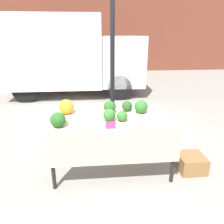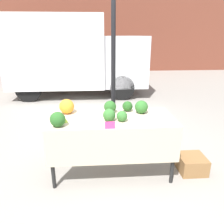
{
  "view_description": "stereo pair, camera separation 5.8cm",
  "coord_description": "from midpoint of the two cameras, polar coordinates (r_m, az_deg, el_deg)",
  "views": [
    {
      "loc": [
        -0.25,
        -2.76,
        1.9
      ],
      "look_at": [
        0.0,
        0.0,
        0.92
      ],
      "focal_mm": 35.0,
      "sensor_mm": 36.0,
      "label": 1
    },
    {
      "loc": [
        -0.19,
        -2.76,
        1.9
      ],
      "look_at": [
        0.0,
        0.0,
        0.92
      ],
      "focal_mm": 35.0,
      "sensor_mm": 36.0,
      "label": 2
    }
  ],
  "objects": [
    {
      "name": "ground_plane",
      "position": [
        3.36,
        -0.51,
        -15.02
      ],
      "size": [
        40.0,
        40.0,
        0.0
      ],
      "primitive_type": "plane",
      "color": "gray"
    },
    {
      "name": "building_facade",
      "position": [
        12.54,
        -4.54,
        24.07
      ],
      "size": [
        16.0,
        0.6,
        5.84
      ],
      "color": "brown",
      "rests_on": "ground_plane"
    },
    {
      "name": "tent_pole",
      "position": [
        3.52,
        -0.37,
        9.17
      ],
      "size": [
        0.07,
        0.07,
        2.54
      ],
      "color": "black",
      "rests_on": "ground_plane"
    },
    {
      "name": "parked_truck",
      "position": [
        7.41,
        -11.03,
        14.54
      ],
      "size": [
        4.27,
        2.02,
        2.47
      ],
      "color": "white",
      "rests_on": "ground_plane"
    },
    {
      "name": "market_table",
      "position": [
        2.95,
        -0.45,
        -4.01
      ],
      "size": [
        1.69,
        0.77,
        0.84
      ],
      "color": "beige",
      "rests_on": "ground_plane"
    },
    {
      "name": "orange_cauliflower",
      "position": [
        3.14,
        -12.36,
        1.34
      ],
      "size": [
        0.21,
        0.21,
        0.21
      ],
      "color": "orange",
      "rests_on": "market_table"
    },
    {
      "name": "romanesco_head",
      "position": [
        2.86,
        -13.26,
        -1.74
      ],
      "size": [
        0.12,
        0.12,
        0.1
      ],
      "color": "#93B238",
      "rests_on": "market_table"
    },
    {
      "name": "broccoli_head_0",
      "position": [
        3.13,
        7.08,
        1.36
      ],
      "size": [
        0.19,
        0.19,
        0.19
      ],
      "color": "#2D6628",
      "rests_on": "market_table"
    },
    {
      "name": "broccoli_head_1",
      "position": [
        3.2,
        3.44,
        1.53
      ],
      "size": [
        0.15,
        0.15,
        0.15
      ],
      "color": "#23511E",
      "rests_on": "market_table"
    },
    {
      "name": "broccoli_head_2",
      "position": [
        3.12,
        -1.12,
        1.36
      ],
      "size": [
        0.18,
        0.18,
        0.18
      ],
      "color": "#285B23",
      "rests_on": "market_table"
    },
    {
      "name": "broccoli_head_3",
      "position": [
        2.82,
        -1.28,
        -0.79
      ],
      "size": [
        0.16,
        0.16,
        0.16
      ],
      "color": "#336B2D",
      "rests_on": "market_table"
    },
    {
      "name": "broccoli_head_4",
      "position": [
        2.82,
        2.09,
        -1.08
      ],
      "size": [
        0.14,
        0.14,
        0.14
      ],
      "color": "#336B2D",
      "rests_on": "market_table"
    },
    {
      "name": "broccoli_head_5",
      "position": [
        2.72,
        -14.53,
        -1.98
      ],
      "size": [
        0.19,
        0.19,
        0.19
      ],
      "color": "#285B23",
      "rests_on": "market_table"
    },
    {
      "name": "price_sign",
      "position": [
        2.6,
        -1.0,
        -3.47
      ],
      "size": [
        0.12,
        0.01,
        0.09
      ],
      "color": "#E53D84",
      "rests_on": "market_table"
    },
    {
      "name": "produce_crate",
      "position": [
        3.5,
        19.47,
        -12.4
      ],
      "size": [
        0.38,
        0.38,
        0.24
      ],
      "color": "olive",
      "rests_on": "ground_plane"
    }
  ]
}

